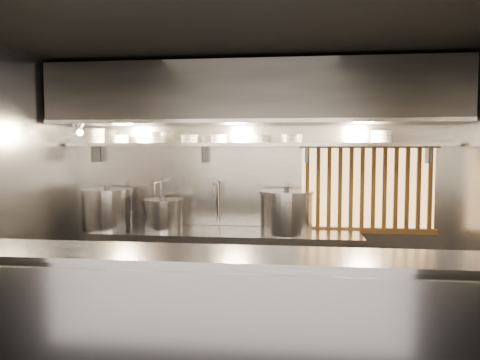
% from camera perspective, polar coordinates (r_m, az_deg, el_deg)
% --- Properties ---
extents(floor, '(4.50, 4.50, 0.00)m').
position_cam_1_polar(floor, '(4.48, 0.05, -20.37)').
color(floor, black).
rests_on(floor, ground).
extents(ceiling, '(4.50, 4.50, 0.00)m').
position_cam_1_polar(ceiling, '(4.19, 0.06, 17.14)').
color(ceiling, black).
rests_on(ceiling, wall_back).
extents(wall_back, '(4.50, 0.00, 4.50)m').
position_cam_1_polar(wall_back, '(5.59, 1.90, -0.60)').
color(wall_back, gray).
rests_on(wall_back, floor).
extents(wall_left, '(0.00, 3.00, 3.00)m').
position_cam_1_polar(wall_left, '(4.91, -27.02, -1.67)').
color(wall_left, gray).
rests_on(wall_left, floor).
extents(serving_counter, '(4.50, 0.56, 1.13)m').
position_cam_1_polar(serving_counter, '(3.38, -2.00, -18.26)').
color(serving_counter, '#96969B').
rests_on(serving_counter, floor).
extents(cooking_bench, '(3.00, 0.70, 0.90)m').
position_cam_1_polar(cooking_bench, '(5.42, -1.69, -10.94)').
color(cooking_bench, '#96969B').
rests_on(cooking_bench, floor).
extents(bowl_shelf, '(4.40, 0.34, 0.04)m').
position_cam_1_polar(bowl_shelf, '(5.39, 1.74, 4.34)').
color(bowl_shelf, '#96969B').
rests_on(bowl_shelf, wall_back).
extents(exhaust_hood, '(4.40, 0.81, 0.65)m').
position_cam_1_polar(exhaust_hood, '(5.21, 1.53, 10.35)').
color(exhaust_hood, '#2D2D30').
rests_on(exhaust_hood, ceiling).
extents(wood_screen, '(1.56, 0.09, 1.04)m').
position_cam_1_polar(wood_screen, '(5.58, 15.27, -0.95)').
color(wood_screen, '#E6AF67').
rests_on(wood_screen, wall_back).
extents(faucet_left, '(0.04, 0.30, 0.50)m').
position_cam_1_polar(faucet_left, '(5.69, -9.85, -1.52)').
color(faucet_left, silver).
rests_on(faucet_left, wall_back).
extents(faucet_right, '(0.04, 0.30, 0.50)m').
position_cam_1_polar(faucet_right, '(5.52, -2.88, -1.63)').
color(faucet_right, silver).
rests_on(faucet_right, wall_back).
extents(heat_lamp, '(0.25, 0.35, 0.20)m').
position_cam_1_polar(heat_lamp, '(5.46, -19.12, 6.08)').
color(heat_lamp, '#96969B').
rests_on(heat_lamp, exhaust_hood).
extents(pendant_bulb, '(0.09, 0.09, 0.19)m').
position_cam_1_polar(pendant_bulb, '(5.29, 0.54, 5.23)').
color(pendant_bulb, '#2D2D30').
rests_on(pendant_bulb, exhaust_hood).
extents(stock_pot_left, '(0.69, 0.69, 0.51)m').
position_cam_1_polar(stock_pot_left, '(5.69, -15.87, -3.36)').
color(stock_pot_left, '#96969B').
rests_on(stock_pot_left, cooking_bench).
extents(stock_pot_mid, '(0.53, 0.53, 0.39)m').
position_cam_1_polar(stock_pot_mid, '(5.46, -9.37, -4.15)').
color(stock_pot_mid, '#96969B').
rests_on(stock_pot_mid, cooking_bench).
extents(stock_pot_right, '(0.69, 0.69, 0.51)m').
position_cam_1_polar(stock_pot_right, '(5.19, 5.67, -3.89)').
color(stock_pot_right, '#96969B').
rests_on(stock_pot_right, cooking_bench).
extents(bowl_stack_0, '(0.22, 0.22, 0.17)m').
position_cam_1_polar(bowl_stack_0, '(5.88, -17.16, 5.15)').
color(bowl_stack_0, white).
rests_on(bowl_stack_0, bowl_shelf).
extents(bowl_stack_1, '(0.20, 0.20, 0.09)m').
position_cam_1_polar(bowl_stack_1, '(5.76, -14.29, 4.86)').
color(bowl_stack_1, white).
rests_on(bowl_stack_1, bowl_shelf).
extents(bowl_stack_2, '(0.22, 0.22, 0.13)m').
position_cam_1_polar(bowl_stack_2, '(5.62, -10.09, 5.14)').
color(bowl_stack_2, white).
rests_on(bowl_stack_2, bowl_shelf).
extents(bowl_stack_3, '(0.21, 0.21, 0.09)m').
position_cam_1_polar(bowl_stack_3, '(5.52, -6.18, 5.00)').
color(bowl_stack_3, white).
rests_on(bowl_stack_3, bowl_shelf).
extents(bowl_stack_4, '(0.21, 0.21, 0.09)m').
position_cam_1_polar(bowl_stack_4, '(5.45, -2.66, 5.04)').
color(bowl_stack_4, white).
rests_on(bowl_stack_4, bowl_shelf).
extents(bowl_stack_5, '(0.23, 0.23, 0.09)m').
position_cam_1_polar(bowl_stack_5, '(5.39, 2.50, 5.05)').
color(bowl_stack_5, white).
rests_on(bowl_stack_5, bowl_shelf).
extents(bowl_stack_6, '(0.24, 0.24, 0.09)m').
position_cam_1_polar(bowl_stack_6, '(5.37, 6.31, 5.03)').
color(bowl_stack_6, white).
rests_on(bowl_stack_6, bowl_shelf).
extents(bowl_stack_7, '(0.24, 0.24, 0.13)m').
position_cam_1_polar(bowl_stack_7, '(5.45, 16.84, 5.07)').
color(bowl_stack_7, white).
rests_on(bowl_stack_7, bowl_shelf).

